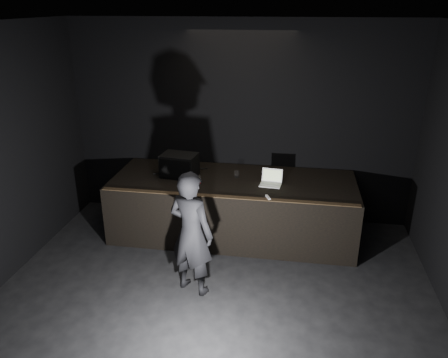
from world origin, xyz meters
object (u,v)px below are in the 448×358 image
object	(u,v)px
laptop	(271,180)
person	(191,233)
stage_riser	(233,207)
beer_can	(199,180)
stage_monitor	(179,165)

from	to	relation	value
laptop	person	xyz separation A→B (m)	(-0.95, -1.58, -0.18)
stage_riser	person	distance (m)	1.74
laptop	beer_can	world-z (taller)	laptop
stage_monitor	stage_riser	bearing A→B (deg)	7.00
laptop	beer_can	distance (m)	1.16
person	beer_can	bearing A→B (deg)	-61.22
stage_monitor	laptop	world-z (taller)	stage_monitor
stage_monitor	person	world-z (taller)	person
laptop	person	world-z (taller)	person
stage_riser	person	xyz separation A→B (m)	(-0.32, -1.66, 0.38)
stage_riser	beer_can	size ratio (longest dim) A/B	25.94
laptop	beer_can	xyz separation A→B (m)	(-1.13, -0.23, 0.02)
stage_riser	laptop	world-z (taller)	laptop
stage_monitor	beer_can	bearing A→B (deg)	-31.25
stage_monitor	person	size ratio (longest dim) A/B	0.35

